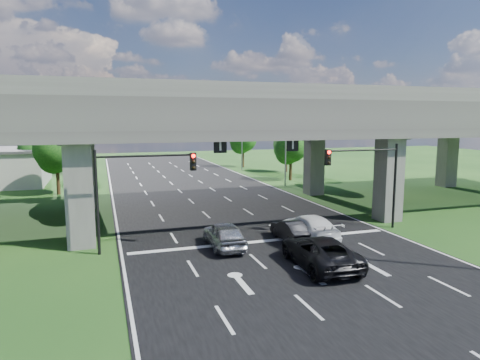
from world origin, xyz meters
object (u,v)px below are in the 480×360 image
streetlight_beyond (239,131)px  car_white (309,227)px  car_dark (292,230)px  car_silver (224,235)px  car_trailing (320,252)px  signal_left (136,181)px  streetlight_far (283,135)px  signal_right (369,171)px

streetlight_beyond → car_white: bearing=-101.1°
car_dark → car_white: 1.19m
car_silver → car_trailing: size_ratio=0.80×
signal_left → streetlight_far: (17.92, 20.06, 1.66)m
car_silver → car_dark: size_ratio=1.12×
streetlight_far → streetlight_beyond: (0.00, 16.00, 0.00)m
car_dark → signal_left: bearing=-4.2°
car_silver → car_white: 5.64m
signal_right → car_trailing: (-6.82, -5.71, -3.36)m
car_white → car_trailing: car_trailing is taller
car_silver → car_dark: car_silver is taller
signal_right → signal_left: bearing=180.0°
signal_left → car_silver: 6.10m
car_white → car_trailing: bearing=69.0°
signal_right → car_dark: signal_right is taller
car_white → signal_right: bearing=-169.6°
car_trailing → car_silver: bearing=-48.1°
signal_left → car_dark: (9.44, -0.94, -3.48)m
signal_right → streetlight_beyond: 36.17m
car_silver → car_dark: (4.45, 0.00, -0.11)m
car_dark → car_trailing: size_ratio=0.72×
signal_right → car_trailing: bearing=-140.1°
streetlight_beyond → car_trailing: bearing=-102.3°
streetlight_beyond → car_trailing: size_ratio=1.74×
car_white → streetlight_far: bearing=-109.4°
streetlight_far → car_dark: 23.22m
signal_right → signal_left: 15.65m
streetlight_far → streetlight_beyond: bearing=90.0°
signal_left → car_white: bearing=-5.1°
streetlight_beyond → car_silver: 39.51m
car_dark → car_white: (1.19, 0.00, 0.11)m
streetlight_far → car_silver: 25.17m
streetlight_far → car_trailing: streetlight_far is taller
signal_left → car_white: 11.19m
streetlight_far → car_dark: (-8.48, -21.00, -5.14)m
signal_left → car_silver: size_ratio=1.30×
streetlight_beyond → car_dark: (-8.48, -37.00, -5.14)m
signal_right → car_trailing: signal_right is taller
car_dark → streetlight_far: bearing=-110.5°
signal_left → streetlight_far: bearing=48.2°
signal_right → streetlight_beyond: streetlight_beyond is taller
signal_left → car_silver: bearing=-10.7°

